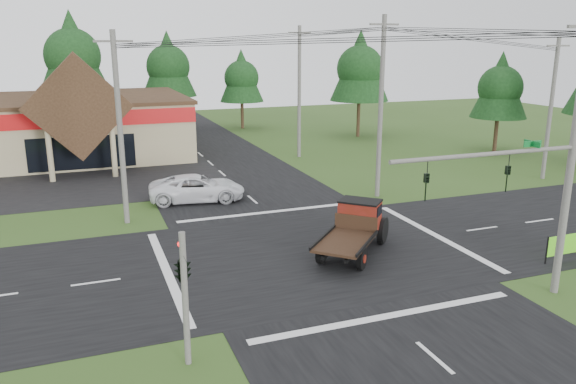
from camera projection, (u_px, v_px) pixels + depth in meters
name	position (u px, v px, depth m)	size (l,w,h in m)	color
ground	(313.00, 253.00, 27.15)	(120.00, 120.00, 0.00)	#324F1C
road_ns	(313.00, 252.00, 27.15)	(12.00, 120.00, 0.02)	black
road_ew	(313.00, 252.00, 27.15)	(120.00, 12.00, 0.02)	black
parking_apron	(25.00, 186.00, 39.57)	(28.00, 14.00, 0.02)	black
cvs_building	(8.00, 128.00, 47.83)	(30.40, 18.20, 9.19)	tan
traffic_signal_mast	(534.00, 191.00, 21.20)	(8.12, 0.24, 7.00)	#595651
traffic_signal_corner	(182.00, 258.00, 17.07)	(0.53, 2.48, 4.40)	#595651
utility_pole_nr	(572.00, 156.00, 21.45)	(2.00, 0.30, 11.00)	#595651
utility_pole_nw	(120.00, 128.00, 30.27)	(2.00, 0.30, 10.50)	#595651
utility_pole_ne	(381.00, 107.00, 35.57)	(2.00, 0.30, 11.50)	#595651
utility_pole_far	(551.00, 108.00, 40.49)	(2.00, 0.30, 10.20)	#595651
utility_pole_n	(299.00, 91.00, 48.27)	(2.00, 0.30, 11.20)	#595651
tree_row_c	(72.00, 53.00, 58.56)	(7.28, 7.28, 13.13)	#332316
tree_row_d	(168.00, 64.00, 63.21)	(6.16, 6.16, 11.11)	#332316
tree_row_e	(241.00, 76.00, 64.46)	(5.04, 5.04, 9.09)	#332316
tree_side_ne	(360.00, 66.00, 58.47)	(6.16, 6.16, 11.11)	#332316
tree_side_e_near	(500.00, 86.00, 50.68)	(5.04, 5.04, 9.09)	#332316
antique_flatbed_truck	(353.00, 230.00, 26.69)	(2.22, 5.81, 2.43)	#581B0C
white_pickup	(197.00, 188.00, 35.80)	(2.78, 6.02, 1.67)	white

